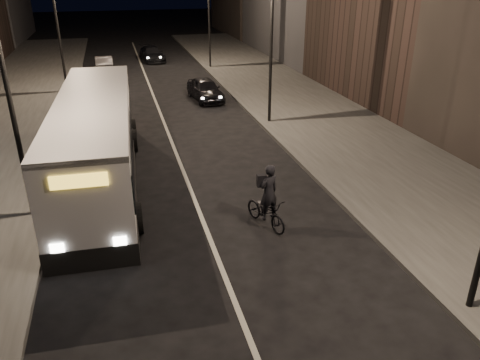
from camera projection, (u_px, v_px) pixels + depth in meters
ground at (217, 256)px, 13.99m from camera, size 180.00×180.00×0.00m
sidewalk_right at (304, 109)px, 28.25m from camera, size 7.00×70.00×0.16m
streetlight_right_mid at (267, 22)px, 23.56m from camera, size 1.20×0.44×8.12m
streetlight_right_far at (205, 1)px, 37.62m from camera, size 1.20×0.44×8.12m
streetlight_left_near at (11, 59)px, 14.02m from camera, size 1.20×0.44×8.12m
streetlight_left_far at (60, 10)px, 29.83m from camera, size 1.20×0.44×8.12m
city_bus at (97, 138)px, 18.13m from camera, size 3.37×12.72×3.40m
cyclist_on_bicycle at (267, 206)px, 15.30m from camera, size 1.32×2.09×2.28m
car_near at (205, 89)px, 30.12m from camera, size 2.07×4.25×1.40m
car_mid at (104, 63)px, 38.57m from camera, size 1.47×3.87×1.26m
car_far at (152, 54)px, 42.78m from camera, size 2.32×4.57×1.27m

